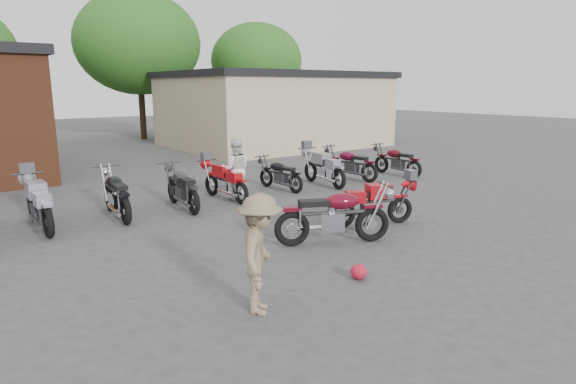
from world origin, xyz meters
TOP-DOWN VIEW (x-y plane):
  - ground at (0.00, 0.00)m, footprint 90.00×90.00m
  - stucco_building at (8.50, 15.00)m, footprint 10.00×8.00m
  - tree_2 at (4.00, 22.00)m, footprint 7.04×7.04m
  - tree_3 at (12.00, 22.00)m, footprint 6.08×6.08m
  - vintage_motorcycle at (0.09, 0.66)m, footprint 2.33×1.63m
  - sportbike at (1.65, 1.13)m, footprint 2.03×1.25m
  - helmet at (-0.79, -0.91)m, footprint 0.32×0.32m
  - person_light at (0.47, 5.14)m, footprint 1.01×0.93m
  - person_tan at (-2.68, -0.92)m, footprint 1.16×1.22m
  - row_bike_1 at (-4.39, 5.19)m, footprint 0.75×2.14m
  - row_bike_2 at (-2.74, 5.22)m, footprint 0.84×2.17m
  - row_bike_3 at (-1.14, 5.08)m, footprint 0.83×2.09m
  - row_bike_4 at (0.21, 5.30)m, footprint 0.81×1.99m
  - row_bike_5 at (2.16, 5.46)m, footprint 0.80×1.86m
  - row_bike_6 at (3.68, 5.23)m, footprint 0.87×2.13m
  - row_bike_7 at (4.99, 5.41)m, footprint 1.00×2.11m
  - row_bike_8 at (6.86, 5.04)m, footprint 0.72×1.98m

SIDE VIEW (x-z plane):
  - ground at x=0.00m, z-range 0.00..0.00m
  - helmet at x=-0.79m, z-range 0.00..0.25m
  - row_bike_5 at x=2.16m, z-range 0.00..1.05m
  - sportbike at x=1.65m, z-range 0.00..1.12m
  - row_bike_4 at x=0.21m, z-range 0.00..1.12m
  - row_bike_8 at x=6.86m, z-range 0.00..1.14m
  - row_bike_7 at x=4.99m, z-range 0.00..1.17m
  - row_bike_3 at x=-1.14m, z-range 0.00..1.19m
  - row_bike_6 at x=3.68m, z-range 0.00..1.21m
  - row_bike_1 at x=-4.39m, z-range 0.00..1.23m
  - row_bike_2 at x=-2.74m, z-range 0.00..1.23m
  - vintage_motorcycle at x=0.09m, z-range 0.00..1.30m
  - person_tan at x=-2.68m, z-range 0.00..1.66m
  - person_light at x=0.47m, z-range 0.00..1.67m
  - stucco_building at x=8.50m, z-range 0.00..3.50m
  - tree_3 at x=12.00m, z-range 0.00..7.60m
  - tree_2 at x=4.00m, z-range 0.00..8.80m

